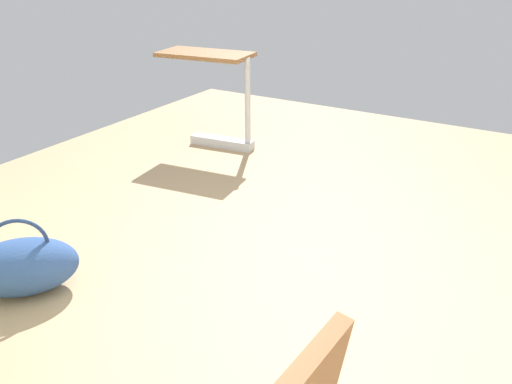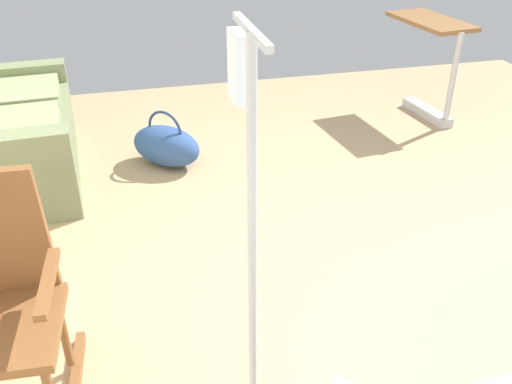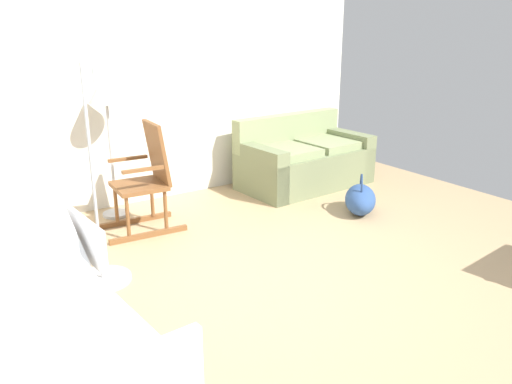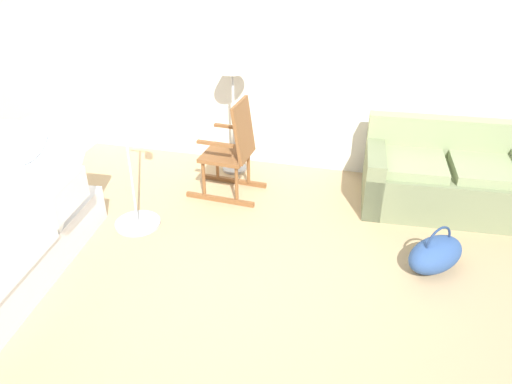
{
  "view_description": "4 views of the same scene",
  "coord_description": "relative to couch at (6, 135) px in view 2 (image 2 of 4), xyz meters",
  "views": [
    {
      "loc": [
        -0.68,
        2.21,
        1.65
      ],
      "look_at": [
        0.23,
        0.69,
        0.83
      ],
      "focal_mm": 36.92,
      "sensor_mm": 36.0,
      "label": 1
    },
    {
      "loc": [
        -2.32,
        1.12,
        1.96
      ],
      "look_at": [
        -0.22,
        0.59,
        0.7
      ],
      "focal_mm": 39.37,
      "sensor_mm": 36.0,
      "label": 2
    },
    {
      "loc": [
        -2.25,
        -2.85,
        1.93
      ],
      "look_at": [
        -0.08,
        0.41,
        0.65
      ],
      "focal_mm": 36.31,
      "sensor_mm": 36.0,
      "label": 3
    },
    {
      "loc": [
        0.9,
        -2.83,
        2.72
      ],
      "look_at": [
        0.08,
        0.41,
        0.8
      ],
      "focal_mm": 35.05,
      "sensor_mm": 36.0,
      "label": 4
    }
  ],
  "objects": [
    {
      "name": "couch",
      "position": [
        0.0,
        0.0,
        0.0
      ],
      "size": [
        1.65,
        0.95,
        0.85
      ],
      "color": "#737D57",
      "rests_on": "ground"
    },
    {
      "name": "duffel_bag",
      "position": [
        -0.12,
        -1.11,
        -0.15
      ],
      "size": [
        0.62,
        0.63,
        0.43
      ],
      "color": "#2D4C84",
      "rests_on": "ground"
    },
    {
      "name": "overbed_table",
      "position": [
        0.31,
        -3.49,
        0.23
      ],
      "size": [
        0.87,
        0.49,
        0.84
      ],
      "color": "#B2B5BA",
      "rests_on": "ground"
    },
    {
      "name": "ground_plane",
      "position": [
        -1.67,
        -1.96,
        -0.31
      ],
      "size": [
        6.54,
        6.54,
        0.0
      ],
      "primitive_type": "plane",
      "color": "tan"
    }
  ]
}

